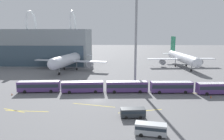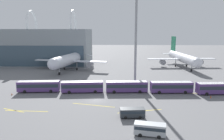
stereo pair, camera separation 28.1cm
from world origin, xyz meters
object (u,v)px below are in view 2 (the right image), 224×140
(airliner_at_gate_far, at_px, (182,58))
(floodlight_mast, at_px, (136,31))
(airliner_at_gate_near, at_px, (69,59))
(traffic_cone_0, at_px, (211,97))
(traffic_cone_1, at_px, (12,94))
(shuttle_bus_4, at_px, (218,88))
(service_van_foreground, at_px, (132,112))
(shuttle_bus_0, at_px, (39,86))
(shuttle_bus_1, at_px, (82,86))
(shuttle_bus_2, at_px, (127,86))
(shuttle_bus_3, at_px, (171,86))
(service_van_crossing, at_px, (150,128))

(airliner_at_gate_far, bearing_deg, floodlight_mast, -38.57)
(airliner_at_gate_near, bearing_deg, traffic_cone_0, 61.65)
(airliner_at_gate_near, relative_size, traffic_cone_1, 59.50)
(shuttle_bus_4, height_order, service_van_foreground, shuttle_bus_4)
(airliner_at_gate_near, xyz_separation_m, traffic_cone_1, (-8.03, -39.88, -4.89))
(shuttle_bus_0, bearing_deg, floodlight_mast, 11.47)
(shuttle_bus_1, height_order, floodlight_mast, floodlight_mast)
(shuttle_bus_0, relative_size, shuttle_bus_2, 1.00)
(floodlight_mast, bearing_deg, traffic_cone_0, -33.20)
(airliner_at_gate_near, height_order, airliner_at_gate_far, airliner_at_gate_far)
(airliner_at_gate_far, distance_m, shuttle_bus_3, 50.58)
(shuttle_bus_0, distance_m, shuttle_bus_1, 13.41)
(airliner_at_gate_near, height_order, shuttle_bus_3, airliner_at_gate_near)
(traffic_cone_0, bearing_deg, shuttle_bus_4, 48.07)
(shuttle_bus_4, relative_size, service_van_foreground, 2.30)
(airliner_at_gate_near, xyz_separation_m, airliner_at_gate_far, (55.25, 11.89, -0.37))
(shuttle_bus_0, relative_size, shuttle_bus_3, 1.01)
(traffic_cone_1, bearing_deg, shuttle_bus_0, 27.37)
(airliner_at_gate_far, xyz_separation_m, shuttle_bus_1, (-43.10, -48.33, -2.83))
(airliner_at_gate_near, xyz_separation_m, shuttle_bus_0, (-1.27, -36.38, -3.19))
(shuttle_bus_0, xyz_separation_m, service_van_foreground, (27.42, -18.80, -0.77))
(airliner_at_gate_far, height_order, shuttle_bus_4, airliner_at_gate_far)
(shuttle_bus_4, relative_size, traffic_cone_1, 21.27)
(shuttle_bus_0, height_order, service_van_foreground, shuttle_bus_0)
(shuttle_bus_3, distance_m, service_van_foreground, 23.15)
(service_van_foreground, relative_size, service_van_crossing, 0.94)
(traffic_cone_1, bearing_deg, shuttle_bus_1, 9.69)
(airliner_at_gate_far, height_order, shuttle_bus_2, airliner_at_gate_far)
(shuttle_bus_3, distance_m, traffic_cone_1, 47.20)
(airliner_at_gate_near, relative_size, floodlight_mast, 1.13)
(shuttle_bus_3, height_order, traffic_cone_1, shuttle_bus_3)
(shuttle_bus_1, distance_m, service_van_foreground, 23.41)
(shuttle_bus_2, xyz_separation_m, service_van_crossing, (3.28, -27.64, -0.63))
(service_van_foreground, distance_m, traffic_cone_1, 37.46)
(shuttle_bus_3, height_order, service_van_crossing, shuttle_bus_3)
(shuttle_bus_4, relative_size, service_van_crossing, 2.16)
(service_van_foreground, bearing_deg, airliner_at_gate_near, 110.65)
(shuttle_bus_0, bearing_deg, shuttle_bus_4, -5.43)
(airliner_at_gate_near, distance_m, airliner_at_gate_far, 56.51)
(shuttle_bus_0, distance_m, traffic_cone_0, 50.34)
(airliner_at_gate_far, xyz_separation_m, floodlight_mast, (-26.60, -39.51, 13.57))
(traffic_cone_1, bearing_deg, shuttle_bus_2, 6.92)
(shuttle_bus_1, distance_m, traffic_cone_1, 20.54)
(airliner_at_gate_far, distance_m, service_van_crossing, 79.91)
(shuttle_bus_4, xyz_separation_m, floodlight_mast, (-23.74, 9.29, 16.40))
(shuttle_bus_3, xyz_separation_m, shuttle_bus_4, (13.41, -1.00, 0.00))
(shuttle_bus_2, distance_m, traffic_cone_0, 23.88)
(shuttle_bus_0, relative_size, service_van_foreground, 2.31)
(service_van_crossing, bearing_deg, shuttle_bus_0, 149.08)
(shuttle_bus_1, bearing_deg, traffic_cone_0, -12.61)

